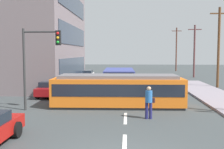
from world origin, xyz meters
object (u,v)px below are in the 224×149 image
object	(u,v)px
parked_sedan_mid	(54,88)
parked_sedan_far	(70,80)
city_bus	(119,79)
utility_pole_far	(194,50)
utility_pole_mid	(219,46)
parked_sedan_furthest	(85,75)
pedestrian_crossing	(149,101)
utility_pole_distant	(176,48)
streetcar_tram	(118,90)
traffic_light_mast	(39,54)

from	to	relation	value
parked_sedan_mid	parked_sedan_far	xyz separation A→B (m)	(-0.03, 6.08, 0.00)
city_bus	parked_sedan_mid	world-z (taller)	city_bus
parked_sedan_mid	utility_pole_far	bearing A→B (deg)	48.23
city_bus	utility_pole_far	bearing A→B (deg)	54.57
city_bus	utility_pole_mid	world-z (taller)	utility_pole_mid
city_bus	parked_sedan_far	bearing A→B (deg)	147.45
parked_sedan_far	parked_sedan_furthest	size ratio (longest dim) A/B	1.10
parked_sedan_mid	parked_sedan_far	world-z (taller)	same
pedestrian_crossing	utility_pole_distant	size ratio (longest dim) A/B	0.21
city_bus	pedestrian_crossing	world-z (taller)	city_bus
parked_sedan_mid	utility_pole_distant	size ratio (longest dim) A/B	0.56
pedestrian_crossing	parked_sedan_furthest	world-z (taller)	pedestrian_crossing
parked_sedan_mid	utility_pole_far	world-z (taller)	utility_pole_far
streetcar_tram	utility_pole_mid	world-z (taller)	utility_pole_mid
pedestrian_crossing	utility_pole_distant	world-z (taller)	utility_pole_distant
parked_sedan_mid	traffic_light_mast	xyz separation A→B (m)	(0.65, -5.40, 2.70)
parked_sedan_furthest	utility_pole_distant	size ratio (longest dim) A/B	0.51
streetcar_tram	utility_pole_far	bearing A→B (deg)	64.81
parked_sedan_furthest	traffic_light_mast	world-z (taller)	traffic_light_mast
streetcar_tram	pedestrian_crossing	bearing A→B (deg)	-61.68
city_bus	utility_pole_far	xyz separation A→B (m)	(9.87, 13.87, 2.64)
parked_sedan_far	utility_pole_far	distance (m)	18.61
pedestrian_crossing	utility_pole_far	distance (m)	25.26
streetcar_tram	parked_sedan_far	xyz separation A→B (m)	(-5.23, 10.04, -0.41)
streetcar_tram	parked_sedan_mid	distance (m)	6.55
utility_pole_far	city_bus	bearing A→B (deg)	-125.43
parked_sedan_mid	pedestrian_crossing	bearing A→B (deg)	-45.83
parked_sedan_mid	traffic_light_mast	bearing A→B (deg)	-83.09
traffic_light_mast	utility_pole_mid	size ratio (longest dim) A/B	0.62
utility_pole_far	utility_pole_distant	distance (m)	12.90
parked_sedan_mid	utility_pole_distant	bearing A→B (deg)	63.45
parked_sedan_furthest	traffic_light_mast	bearing A→B (deg)	-89.35
streetcar_tram	parked_sedan_far	world-z (taller)	streetcar_tram
utility_pole_distant	utility_pole_mid	bearing A→B (deg)	-90.53
streetcar_tram	city_bus	bearing A→B (deg)	91.24
streetcar_tram	city_bus	xyz separation A→B (m)	(-0.15, 6.80, 0.07)
parked_sedan_mid	utility_pole_mid	bearing A→B (deg)	21.95
streetcar_tram	parked_sedan_far	bearing A→B (deg)	117.51
pedestrian_crossing	utility_pole_far	world-z (taller)	utility_pole_far
utility_pole_distant	utility_pole_far	bearing A→B (deg)	-89.42
city_bus	utility_pole_distant	bearing A→B (deg)	70.01
utility_pole_distant	streetcar_tram	bearing A→B (deg)	-105.95
parked_sedan_mid	streetcar_tram	bearing A→B (deg)	-37.32
pedestrian_crossing	utility_pole_mid	distance (m)	15.38
parked_sedan_mid	parked_sedan_far	bearing A→B (deg)	90.30
parked_sedan_far	utility_pole_far	xyz separation A→B (m)	(14.95, 10.63, 3.12)
parked_sedan_mid	parked_sedan_furthest	size ratio (longest dim) A/B	1.09
pedestrian_crossing	parked_sedan_mid	size ratio (longest dim) A/B	0.38
traffic_light_mast	utility_pole_distant	world-z (taller)	utility_pole_distant
utility_pole_mid	city_bus	bearing A→B (deg)	-162.30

